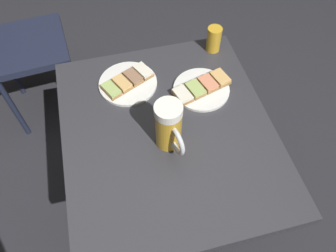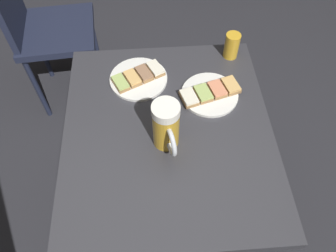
% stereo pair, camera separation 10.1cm
% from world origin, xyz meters
% --- Properties ---
extents(ground_plane, '(6.00, 6.00, 0.00)m').
position_xyz_m(ground_plane, '(0.00, 0.00, 0.00)').
color(ground_plane, '#28282D').
extents(cafe_table, '(0.65, 0.75, 0.72)m').
position_xyz_m(cafe_table, '(0.00, 0.00, 0.55)').
color(cafe_table, black).
rests_on(cafe_table, ground_plane).
extents(plate_near, '(0.21, 0.19, 0.03)m').
position_xyz_m(plate_near, '(0.15, 0.13, 0.73)').
color(plate_near, white).
rests_on(plate_near, cafe_table).
extents(plate_far, '(0.20, 0.20, 0.03)m').
position_xyz_m(plate_far, '(-0.09, 0.22, 0.73)').
color(plate_far, white).
rests_on(plate_far, cafe_table).
extents(beer_mug, '(0.08, 0.14, 0.17)m').
position_xyz_m(beer_mug, '(-0.01, -0.04, 0.81)').
color(beer_mug, gold).
rests_on(beer_mug, cafe_table).
extents(beer_glass_small, '(0.05, 0.05, 0.09)m').
position_xyz_m(beer_glass_small, '(0.25, 0.31, 0.77)').
color(beer_glass_small, gold).
rests_on(beer_glass_small, cafe_table).
extents(cafe_chair, '(0.41, 0.41, 0.91)m').
position_xyz_m(cafe_chair, '(-0.58, 0.82, 0.53)').
color(cafe_chair, '#1E2338').
rests_on(cafe_chair, ground_plane).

